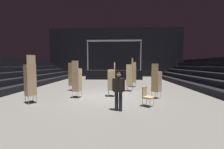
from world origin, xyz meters
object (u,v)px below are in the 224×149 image
object	(u,v)px
chair_stack_mid_centre	(130,75)
chair_stack_rear_left	(72,77)
stage_riser	(114,74)
chair_stack_mid_left	(156,81)
chair_stack_mid_right	(77,79)
chair_stack_front_right	(30,79)
man_with_tie	(119,89)
chair_stack_rear_right	(134,74)
chair_stack_front_left	(112,79)
loose_chair_near_man	(147,95)

from	to	relation	value
chair_stack_mid_centre	chair_stack_rear_left	world-z (taller)	chair_stack_mid_centre
stage_riser	chair_stack_mid_left	xyz separation A→B (m)	(2.90, -11.46, 0.35)
chair_stack_mid_right	chair_stack_mid_centre	size ratio (longest dim) A/B	0.90
chair_stack_front_right	man_with_tie	bearing A→B (deg)	-66.95
man_with_tie	chair_stack_rear_left	distance (m)	5.84
chair_stack_mid_left	chair_stack_rear_right	bearing A→B (deg)	148.10
chair_stack_front_left	loose_chair_near_man	bearing A→B (deg)	-137.96
stage_riser	chair_stack_front_right	distance (m)	13.48
chair_stack_rear_right	stage_riser	bearing A→B (deg)	-66.52
stage_riser	man_with_tie	distance (m)	13.92
chair_stack_front_right	chair_stack_mid_right	bearing A→B (deg)	-21.19
chair_stack_front_left	chair_stack_rear_right	world-z (taller)	chair_stack_rear_right
chair_stack_front_left	chair_stack_mid_right	xyz separation A→B (m)	(-2.05, -0.46, 0.04)
man_with_tie	chair_stack_front_left	distance (m)	2.82
chair_stack_front_left	chair_stack_front_right	size ratio (longest dim) A/B	0.86
chair_stack_mid_right	chair_stack_rear_left	world-z (taller)	chair_stack_mid_right
chair_stack_front_right	chair_stack_mid_right	size ratio (longest dim) A/B	1.11
stage_riser	loose_chair_near_man	world-z (taller)	stage_riser
chair_stack_mid_right	stage_riser	bearing A→B (deg)	95.56
man_with_tie	chair_stack_mid_left	bearing A→B (deg)	-116.41
chair_stack_mid_centre	chair_stack_mid_right	bearing A→B (deg)	139.33
chair_stack_mid_right	loose_chair_near_man	bearing A→B (deg)	-7.80
stage_riser	chair_stack_mid_left	world-z (taller)	stage_riser
chair_stack_mid_left	chair_stack_front_left	bearing A→B (deg)	-141.32
chair_stack_mid_left	chair_stack_mid_centre	xyz separation A→B (m)	(-1.41, 2.18, 0.21)
chair_stack_mid_centre	man_with_tie	bearing A→B (deg)	-175.33
chair_stack_mid_centre	chair_stack_rear_left	xyz separation A→B (m)	(-4.35, 0.03, -0.17)
chair_stack_mid_right	loose_chair_near_man	xyz separation A→B (m)	(3.85, -1.58, -0.58)
chair_stack_mid_centre	chair_stack_rear_right	xyz separation A→B (m)	(0.49, 2.12, -0.13)
chair_stack_mid_centre	chair_stack_rear_left	bearing A→B (deg)	104.32
man_with_tie	chair_stack_rear_left	bearing A→B (deg)	-36.74
stage_riser	chair_stack_front_left	xyz separation A→B (m)	(0.23, -11.11, 0.39)
chair_stack_mid_right	chair_stack_rear_left	size ratio (longest dim) A/B	1.04
stage_riser	chair_stack_rear_left	distance (m)	9.69
man_with_tie	loose_chair_near_man	world-z (taller)	man_with_tie
chair_stack_front_left	chair_stack_mid_left	bearing A→B (deg)	-96.76
chair_stack_rear_left	chair_stack_front_left	bearing A→B (deg)	1.39
chair_stack_front_left	chair_stack_rear_left	xyz separation A→B (m)	(-3.09, 1.86, 0.00)
stage_riser	chair_stack_mid_left	size ratio (longest dim) A/B	3.65
stage_riser	chair_stack_front_right	world-z (taller)	stage_riser
man_with_tie	stage_riser	bearing A→B (deg)	-71.26
chair_stack_mid_centre	chair_stack_rear_left	distance (m)	4.35
chair_stack_mid_right	chair_stack_rear_right	distance (m)	5.82
chair_stack_rear_left	loose_chair_near_man	xyz separation A→B (m)	(4.89, -3.90, -0.53)
chair_stack_mid_right	chair_stack_mid_centre	xyz separation A→B (m)	(3.31, 2.29, 0.13)
chair_stack_mid_left	chair_stack_mid_right	xyz separation A→B (m)	(-4.72, -0.11, 0.08)
man_with_tie	chair_stack_mid_left	world-z (taller)	chair_stack_mid_left
chair_stack_front_left	chair_stack_rear_right	size ratio (longest dim) A/B	0.96
man_with_tie	chair_stack_rear_left	world-z (taller)	chair_stack_rear_left
chair_stack_front_right	loose_chair_near_man	xyz separation A→B (m)	(5.87, -0.24, -0.70)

